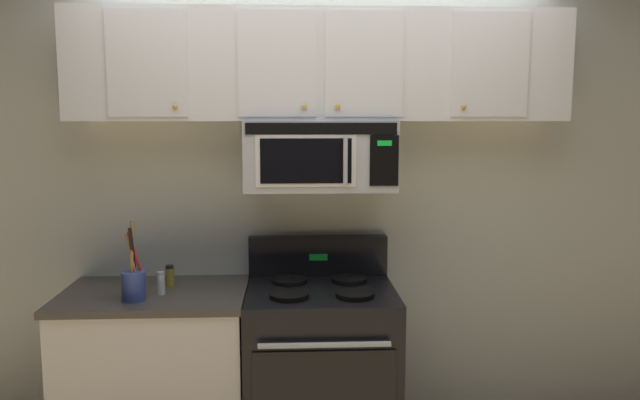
% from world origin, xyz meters
% --- Properties ---
extents(back_wall, '(5.20, 0.10, 2.70)m').
position_xyz_m(back_wall, '(0.00, 0.79, 1.35)').
color(back_wall, silver).
rests_on(back_wall, ground_plane).
extents(stove_range, '(0.76, 0.69, 1.12)m').
position_xyz_m(stove_range, '(0.00, 0.42, 0.47)').
color(stove_range, black).
rests_on(stove_range, ground_plane).
extents(over_range_microwave, '(0.76, 0.43, 0.35)m').
position_xyz_m(over_range_microwave, '(-0.00, 0.54, 1.58)').
color(over_range_microwave, '#B7BABF').
extents(upper_cabinets, '(2.50, 0.36, 0.55)m').
position_xyz_m(upper_cabinets, '(-0.00, 0.57, 2.02)').
color(upper_cabinets, silver).
extents(counter_segment, '(0.93, 0.65, 0.90)m').
position_xyz_m(counter_segment, '(-0.84, 0.43, 0.45)').
color(counter_segment, silver).
rests_on(counter_segment, ground_plane).
extents(utensil_crock_blue, '(0.11, 0.11, 0.38)m').
position_xyz_m(utensil_crock_blue, '(-0.90, 0.28, 0.99)').
color(utensil_crock_blue, '#384C9E').
rests_on(utensil_crock_blue, counter_segment).
extents(salt_shaker, '(0.04, 0.04, 0.11)m').
position_xyz_m(salt_shaker, '(-0.79, 0.37, 0.96)').
color(salt_shaker, white).
rests_on(salt_shaker, counter_segment).
extents(spice_jar, '(0.04, 0.04, 0.11)m').
position_xyz_m(spice_jar, '(-0.78, 0.53, 0.95)').
color(spice_jar, olive).
rests_on(spice_jar, counter_segment).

